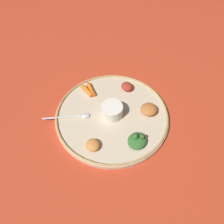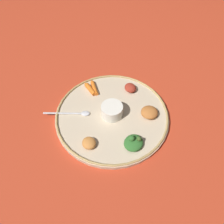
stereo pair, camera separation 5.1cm
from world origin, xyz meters
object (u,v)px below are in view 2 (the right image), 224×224
at_px(spoon, 74,113).
at_px(carrot_near_spoon, 94,87).
at_px(center_bowl, 112,110).
at_px(carrot_outer, 89,89).
at_px(greens_pile, 134,142).

xyz_separation_m(spoon, carrot_near_spoon, (-0.07, 0.14, 0.00)).
xyz_separation_m(center_bowl, carrot_near_spoon, (-0.15, 0.02, -0.02)).
height_order(spoon, carrot_outer, carrot_outer).
bearing_deg(spoon, center_bowl, 53.36).
relative_size(center_bowl, spoon, 0.53).
bearing_deg(greens_pile, carrot_near_spoon, 173.17).
relative_size(carrot_near_spoon, carrot_outer, 1.10).
xyz_separation_m(center_bowl, spoon, (-0.09, -0.12, -0.02)).
distance_m(spoon, greens_pile, 0.26).
distance_m(greens_pile, carrot_near_spoon, 0.31).
bearing_deg(center_bowl, greens_pile, -6.50).
xyz_separation_m(carrot_near_spoon, carrot_outer, (-0.00, -0.02, 0.00)).
relative_size(greens_pile, carrot_outer, 1.08).
bearing_deg(center_bowl, carrot_outer, -178.45).
height_order(spoon, greens_pile, greens_pile).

